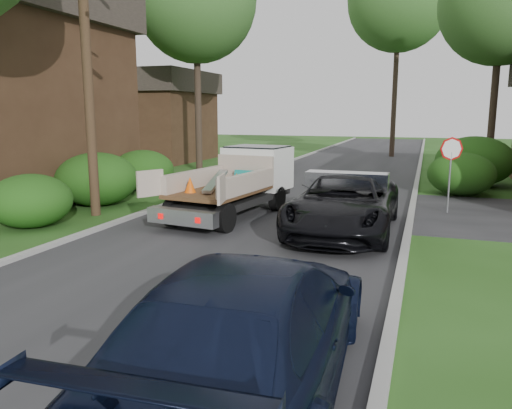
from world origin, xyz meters
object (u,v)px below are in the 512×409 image
object	(u,v)px
tree_right_far	(502,3)
house_left_far	(150,115)
tree_left_far	(196,1)
stop_sign	(451,159)
tree_center_far	(399,0)
black_pickup	(344,204)
flatbed_truck	(243,178)
navy_suv	(250,325)
utility_pole	(86,48)

from	to	relation	value
tree_right_far	house_left_far	bearing A→B (deg)	174.56
house_left_far	tree_left_far	xyz separation A→B (m)	(6.00, -5.00, 5.93)
stop_sign	tree_right_far	xyz separation A→B (m)	(2.30, 11.00, 6.70)
stop_sign	house_left_far	xyz separation A→B (m)	(-18.70, 13.00, 1.27)
tree_left_far	tree_center_far	bearing A→B (deg)	53.84
tree_right_far	black_pickup	bearing A→B (deg)	-109.05
stop_sign	flatbed_truck	bearing A→B (deg)	-162.07
tree_center_far	navy_suv	distance (m)	34.57
navy_suv	tree_center_far	bearing A→B (deg)	-91.87
utility_pole	tree_right_far	bearing A→B (deg)	49.16
tree_left_far	navy_suv	distance (m)	23.88
tree_center_far	navy_suv	world-z (taller)	tree_center_far
black_pickup	navy_suv	xyz separation A→B (m)	(0.22, -8.26, 0.03)
tree_right_far	tree_center_far	world-z (taller)	tree_center_far
house_left_far	black_pickup	size ratio (longest dim) A/B	1.32
utility_pole	tree_left_far	distance (m)	12.77
house_left_far	tree_left_far	distance (m)	9.81
house_left_far	flatbed_truck	distance (m)	19.56
tree_left_far	tree_center_far	world-z (taller)	tree_center_far
navy_suv	black_pickup	bearing A→B (deg)	-91.44
stop_sign	navy_suv	size ratio (longest dim) A/B	0.44
utility_pole	tree_center_far	bearing A→B (deg)	73.35
tree_center_far	flatbed_truck	xyz separation A→B (m)	(-3.16, -23.06, -9.83)
house_left_far	flatbed_truck	world-z (taller)	house_left_far
house_left_far	tree_left_far	bearing A→B (deg)	-39.81
utility_pole	black_pickup	size ratio (longest dim) A/B	1.75
utility_pole	tree_right_far	world-z (taller)	tree_right_far
tree_right_far	black_pickup	distance (m)	17.41
stop_sign	utility_pole	size ratio (longest dim) A/B	0.25
tree_center_far	navy_suv	xyz separation A→B (m)	(0.62, -33.04, -10.16)
utility_pole	flatbed_truck	xyz separation A→B (m)	(4.32, 1.96, -4.02)
stop_sign	tree_center_far	xyz separation A→B (m)	(-3.20, 21.00, 9.20)
house_left_far	tree_center_far	xyz separation A→B (m)	(15.50, 8.00, 7.93)
black_pickup	tree_left_far	bearing A→B (deg)	129.74
tree_center_far	flatbed_truck	size ratio (longest dim) A/B	2.49
house_left_far	tree_center_far	distance (m)	19.16
tree_right_far	flatbed_truck	bearing A→B (deg)	-123.55
tree_left_far	flatbed_truck	size ratio (longest dim) A/B	2.08
stop_sign	navy_suv	bearing A→B (deg)	-102.11
utility_pole	stop_sign	bearing A→B (deg)	20.62
tree_left_far	flatbed_truck	xyz separation A→B (m)	(6.34, -10.06, -7.83)
utility_pole	house_left_far	distance (m)	18.93
utility_pole	navy_suv	world-z (taller)	utility_pole
tree_left_far	navy_suv	size ratio (longest dim) A/B	2.15
house_left_far	navy_suv	bearing A→B (deg)	-57.23
flatbed_truck	navy_suv	xyz separation A→B (m)	(3.77, -9.98, -0.33)
tree_right_far	tree_center_far	bearing A→B (deg)	118.81
flatbed_truck	tree_center_far	bearing A→B (deg)	89.94
flatbed_truck	stop_sign	bearing A→B (deg)	25.66
house_left_far	stop_sign	bearing A→B (deg)	-34.81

